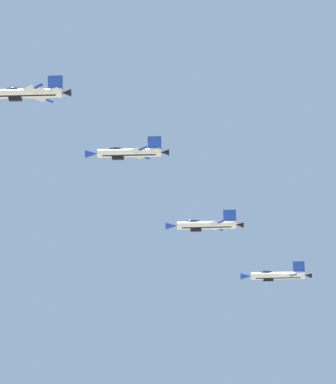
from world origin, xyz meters
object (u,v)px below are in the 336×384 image
object	(u,v)px
fighter_jet_lead	(26,94)
fighter_jet_right_wing	(205,225)
fighter_jet_left_outer	(276,276)
fighter_jet_left_wing	(128,153)

from	to	relation	value
fighter_jet_lead	fighter_jet_right_wing	bearing A→B (deg)	-43.84
fighter_jet_lead	fighter_jet_right_wing	distance (m)	45.42
fighter_jet_right_wing	fighter_jet_left_outer	xyz separation A→B (m)	(19.32, 16.48, 2.97)
fighter_jet_left_wing	fighter_jet_right_wing	xyz separation A→B (m)	(17.44, 15.17, -1.92)
fighter_jet_lead	fighter_jet_left_outer	distance (m)	70.82
fighter_jet_left_outer	fighter_jet_left_wing	bearing A→B (deg)	140.17
fighter_jet_left_wing	fighter_jet_left_outer	distance (m)	48.52
fighter_jet_right_wing	fighter_jet_left_outer	bearing A→B (deg)	-40.08
fighter_jet_lead	fighter_jet_left_wing	world-z (taller)	fighter_jet_left_wing
fighter_jet_right_wing	fighter_jet_lead	bearing A→B (deg)	136.16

